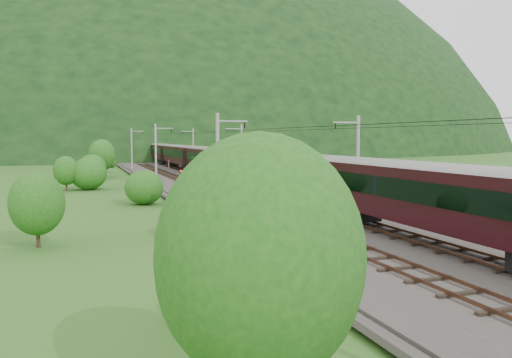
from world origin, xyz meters
name	(u,v)px	position (x,y,z in m)	size (l,w,h in m)	color
ground	(291,216)	(0.00, 0.00, 0.00)	(600.00, 600.00, 0.00)	#2A561B
railbed	(251,200)	(0.00, 10.00, 0.15)	(14.00, 220.00, 0.30)	#38332D
track_left	(228,199)	(-2.40, 10.00, 0.37)	(2.40, 220.00, 0.27)	brown
track_right	(273,197)	(2.40, 10.00, 0.37)	(2.40, 220.00, 0.27)	brown
catenary_left	(156,152)	(-6.12, 32.00, 4.50)	(2.54, 192.28, 8.00)	gray
catenary_right	(241,151)	(6.12, 32.00, 4.50)	(2.54, 192.28, 8.00)	gray
overhead_wires	(251,131)	(0.00, 10.00, 7.10)	(4.83, 198.00, 0.03)	black
mountain_main	(107,149)	(0.00, 260.00, 0.00)	(504.00, 360.00, 244.00)	black
train	(213,156)	(2.40, 33.91, 3.70)	(3.14, 176.09, 5.48)	black
hazard_post_near	(193,175)	(-0.57, 34.01, 0.98)	(0.14, 0.14, 1.35)	red
hazard_post_far	(169,164)	(0.73, 61.81, 1.15)	(0.18, 0.18, 1.69)	red
signal	(181,177)	(-4.52, 23.08, 1.58)	(0.24, 0.24, 2.18)	black
vegetation_left	(112,179)	(-13.33, 11.80, 2.47)	(12.04, 140.18, 6.57)	#195015
vegetation_right	(362,187)	(11.68, 8.11, 1.29)	(7.05, 107.44, 3.17)	#195015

